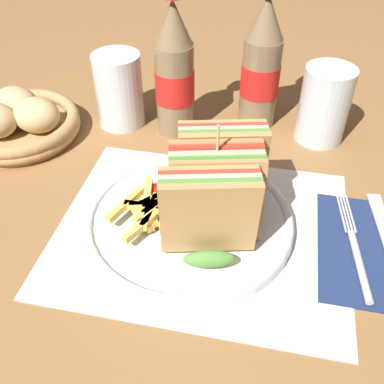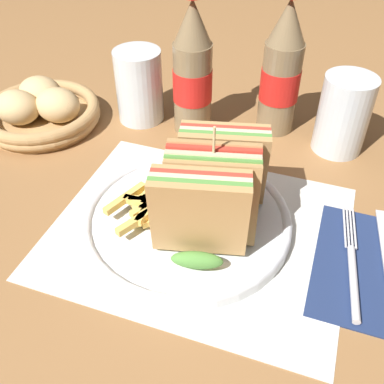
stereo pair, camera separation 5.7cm
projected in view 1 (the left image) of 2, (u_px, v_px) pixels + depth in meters
The scene contains 13 objects.
ground_plane at pixel (168, 229), 0.58m from camera, with size 4.00×4.00×0.00m, color olive.
placemat at pixel (202, 230), 0.57m from camera, with size 0.37×0.30×0.00m.
plate_main at pixel (189, 220), 0.57m from camera, with size 0.27×0.27×0.02m.
club_sandwich at pixel (216, 188), 0.53m from camera, with size 0.12×0.18×0.14m.
fries_pile at pixel (149, 210), 0.56m from camera, with size 0.09×0.11×0.02m.
ketchup_blob at pixel (157, 192), 0.59m from camera, with size 0.04×0.03×0.01m.
napkin at pixel (372, 249), 0.55m from camera, with size 0.13×0.18×0.00m.
fork at pixel (357, 253), 0.53m from camera, with size 0.03×0.17×0.01m.
coke_bottle_near at pixel (174, 73), 0.69m from camera, with size 0.06×0.06×0.24m.
coke_bottle_far at pixel (261, 67), 0.70m from camera, with size 0.06×0.06×0.24m.
glass_near at pixel (323, 109), 0.70m from camera, with size 0.08×0.08×0.12m.
glass_far at pixel (120, 95), 0.74m from camera, with size 0.08×0.08×0.12m.
bread_basket at pixel (18, 122), 0.72m from camera, with size 0.20×0.20×0.07m.
Camera 1 is at (0.11, -0.39, 0.41)m, focal length 42.00 mm.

